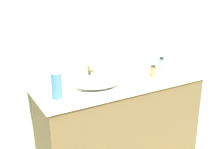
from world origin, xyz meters
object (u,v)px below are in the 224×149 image
Objects in this scene: soap_dispenser at (128,74)px; perfume_bottle at (57,85)px; tissue_box at (132,68)px; spray_can at (161,64)px; sink_basin at (99,81)px; lotion_bottle at (153,71)px.

perfume_bottle is at bearing -175.21° from soap_dispenser.
tissue_box is (0.15, 0.12, 0.00)m from soap_dispenser.
perfume_bottle is 1.40× the size of spray_can.
lotion_bottle is at bearing -0.23° from sink_basin.
soap_dispenser is 1.48× the size of lotion_bottle.
soap_dispenser is at bearing -0.04° from sink_basin.
lotion_bottle is 0.56× the size of perfume_bottle.
perfume_bottle reaches higher than soap_dispenser.
sink_basin is 3.53× the size of lotion_bottle.
spray_can is (1.16, 0.19, -0.03)m from perfume_bottle.
perfume_bottle is 1.17m from spray_can.
soap_dispenser is 1.15× the size of spray_can.
tissue_box is (-0.14, 0.13, 0.02)m from lotion_bottle.
lotion_bottle reaches higher than sink_basin.
soap_dispenser is (0.28, -0.00, 0.02)m from sink_basin.
tissue_box reaches higher than soap_dispenser.
perfume_bottle is at bearing -170.87° from spray_can.
lotion_bottle is at bearing -0.40° from soap_dispenser.
sink_basin is 0.81m from spray_can.
lotion_bottle is 0.65× the size of tissue_box.
tissue_box reaches higher than sink_basin.
lotion_bottle is 0.93m from perfume_bottle.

